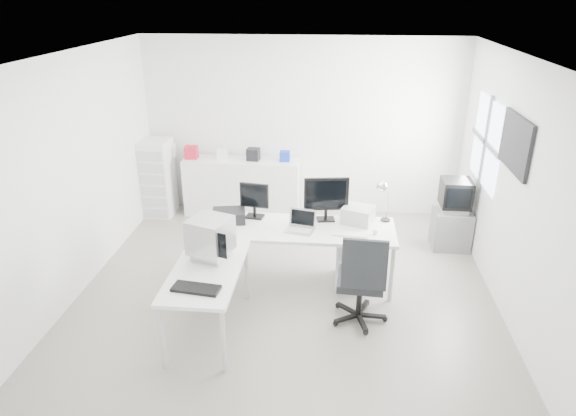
# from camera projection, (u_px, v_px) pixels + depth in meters

# --- Properties ---
(floor) EXTENTS (5.00, 5.00, 0.01)m
(floor) POSITION_uv_depth(u_px,v_px,m) (286.00, 288.00, 6.38)
(floor) COLOR #B6AFA3
(floor) RESTS_ON ground
(ceiling) EXTENTS (5.00, 5.00, 0.01)m
(ceiling) POSITION_uv_depth(u_px,v_px,m) (286.00, 55.00, 5.28)
(ceiling) COLOR white
(ceiling) RESTS_ON back_wall
(back_wall) EXTENTS (5.00, 0.02, 2.80)m
(back_wall) POSITION_uv_depth(u_px,v_px,m) (302.00, 128.00, 8.11)
(back_wall) COLOR white
(back_wall) RESTS_ON floor
(left_wall) EXTENTS (0.02, 5.00, 2.80)m
(left_wall) POSITION_uv_depth(u_px,v_px,m) (76.00, 176.00, 6.05)
(left_wall) COLOR white
(left_wall) RESTS_ON floor
(right_wall) EXTENTS (0.02, 5.00, 2.80)m
(right_wall) POSITION_uv_depth(u_px,v_px,m) (513.00, 190.00, 5.61)
(right_wall) COLOR white
(right_wall) RESTS_ON floor
(window) EXTENTS (0.02, 1.20, 1.10)m
(window) POSITION_uv_depth(u_px,v_px,m) (486.00, 142.00, 6.63)
(window) COLOR white
(window) RESTS_ON right_wall
(wall_picture) EXTENTS (0.04, 0.90, 0.60)m
(wall_picture) POSITION_uv_depth(u_px,v_px,m) (516.00, 143.00, 5.51)
(wall_picture) COLOR black
(wall_picture) RESTS_ON right_wall
(main_desk) EXTENTS (2.40, 0.80, 0.75)m
(main_desk) POSITION_uv_depth(u_px,v_px,m) (296.00, 254.00, 6.41)
(main_desk) COLOR white
(main_desk) RESTS_ON floor
(side_desk) EXTENTS (0.70, 1.40, 0.75)m
(side_desk) POSITION_uv_depth(u_px,v_px,m) (208.00, 300.00, 5.47)
(side_desk) COLOR white
(side_desk) RESTS_ON floor
(drawer_pedestal) EXTENTS (0.40, 0.50, 0.60)m
(drawer_pedestal) POSITION_uv_depth(u_px,v_px,m) (352.00, 260.00, 6.42)
(drawer_pedestal) COLOR white
(drawer_pedestal) RESTS_ON floor
(inkjet_printer) EXTENTS (0.45, 0.38, 0.14)m
(inkjet_printer) POSITION_uv_depth(u_px,v_px,m) (229.00, 216.00, 6.40)
(inkjet_printer) COLOR black
(inkjet_printer) RESTS_ON main_desk
(lcd_monitor_small) EXTENTS (0.40, 0.27, 0.46)m
(lcd_monitor_small) POSITION_uv_depth(u_px,v_px,m) (254.00, 200.00, 6.44)
(lcd_monitor_small) COLOR black
(lcd_monitor_small) RESTS_ON main_desk
(lcd_monitor_large) EXTENTS (0.58, 0.30, 0.58)m
(lcd_monitor_large) POSITION_uv_depth(u_px,v_px,m) (326.00, 199.00, 6.34)
(lcd_monitor_large) COLOR black
(lcd_monitor_large) RESTS_ON main_desk
(laptop) EXTENTS (0.36, 0.36, 0.20)m
(laptop) POSITION_uv_depth(u_px,v_px,m) (300.00, 223.00, 6.12)
(laptop) COLOR #B7B7BA
(laptop) RESTS_ON main_desk
(white_keyboard) EXTENTS (0.43, 0.16, 0.02)m
(white_keyboard) POSITION_uv_depth(u_px,v_px,m) (350.00, 234.00, 6.06)
(white_keyboard) COLOR white
(white_keyboard) RESTS_ON main_desk
(white_mouse) EXTENTS (0.06, 0.06, 0.06)m
(white_mouse) POSITION_uv_depth(u_px,v_px,m) (375.00, 232.00, 6.07)
(white_mouse) COLOR white
(white_mouse) RESTS_ON main_desk
(laser_printer) EXTENTS (0.44, 0.41, 0.20)m
(laser_printer) POSITION_uv_depth(u_px,v_px,m) (358.00, 215.00, 6.35)
(laser_printer) COLOR #B8B8B8
(laser_printer) RESTS_ON main_desk
(desk_lamp) EXTENTS (0.21, 0.21, 0.51)m
(desk_lamp) POSITION_uv_depth(u_px,v_px,m) (387.00, 202.00, 6.33)
(desk_lamp) COLOR silver
(desk_lamp) RESTS_ON main_desk
(crt_monitor) EXTENTS (0.49, 0.49, 0.44)m
(crt_monitor) POSITION_uv_depth(u_px,v_px,m) (211.00, 239.00, 5.47)
(crt_monitor) COLOR #B7B7BA
(crt_monitor) RESTS_ON side_desk
(black_keyboard) EXTENTS (0.49, 0.25, 0.03)m
(black_keyboard) POSITION_uv_depth(u_px,v_px,m) (196.00, 288.00, 4.95)
(black_keyboard) COLOR black
(black_keyboard) RESTS_ON side_desk
(office_chair) EXTENTS (0.68, 0.68, 1.11)m
(office_chair) POSITION_uv_depth(u_px,v_px,m) (361.00, 276.00, 5.58)
(office_chair) COLOR #242629
(office_chair) RESTS_ON floor
(tv_cabinet) EXTENTS (0.52, 0.43, 0.57)m
(tv_cabinet) POSITION_uv_depth(u_px,v_px,m) (451.00, 229.00, 7.28)
(tv_cabinet) COLOR slate
(tv_cabinet) RESTS_ON floor
(crt_tv) EXTENTS (0.50, 0.48, 0.45)m
(crt_tv) POSITION_uv_depth(u_px,v_px,m) (456.00, 196.00, 7.08)
(crt_tv) COLOR black
(crt_tv) RESTS_ON tv_cabinet
(sideboard) EXTENTS (1.85, 0.46, 0.92)m
(sideboard) POSITION_uv_depth(u_px,v_px,m) (242.00, 187.00, 8.33)
(sideboard) COLOR white
(sideboard) RESTS_ON floor
(clutter_box_a) EXTENTS (0.21, 0.18, 0.20)m
(clutter_box_a) POSITION_uv_depth(u_px,v_px,m) (191.00, 152.00, 8.18)
(clutter_box_a) COLOR red
(clutter_box_a) RESTS_ON sideboard
(clutter_box_b) EXTENTS (0.17, 0.14, 0.16)m
(clutter_box_b) POSITION_uv_depth(u_px,v_px,m) (222.00, 154.00, 8.14)
(clutter_box_b) COLOR white
(clutter_box_b) RESTS_ON sideboard
(clutter_box_c) EXTENTS (0.21, 0.19, 0.19)m
(clutter_box_c) POSITION_uv_depth(u_px,v_px,m) (253.00, 154.00, 8.09)
(clutter_box_c) COLOR black
(clutter_box_c) RESTS_ON sideboard
(clutter_box_d) EXTENTS (0.16, 0.14, 0.16)m
(clutter_box_d) POSITION_uv_depth(u_px,v_px,m) (285.00, 156.00, 8.06)
(clutter_box_d) COLOR #1834A8
(clutter_box_d) RESTS_ON sideboard
(clutter_bottle) EXTENTS (0.07, 0.07, 0.22)m
(clutter_bottle) POSITION_uv_depth(u_px,v_px,m) (174.00, 150.00, 8.24)
(clutter_bottle) COLOR white
(clutter_bottle) RESTS_ON sideboard
(filing_cabinet) EXTENTS (0.44, 0.52, 1.25)m
(filing_cabinet) POSITION_uv_depth(u_px,v_px,m) (158.00, 178.00, 8.24)
(filing_cabinet) COLOR white
(filing_cabinet) RESTS_ON floor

